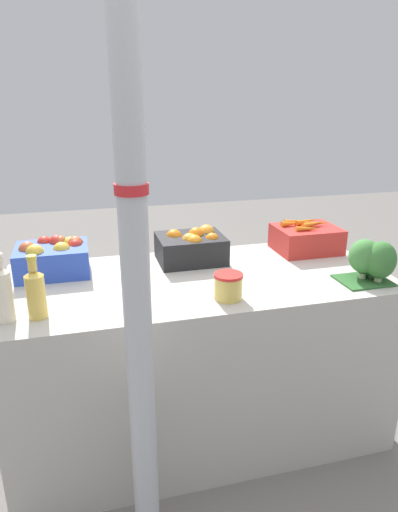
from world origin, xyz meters
name	(u,v)px	position (x,y,z in m)	size (l,w,h in m)	color
ground_plane	(199,427)	(0.00, 0.00, 0.00)	(10.00, 10.00, 0.00)	slate
market_table	(199,356)	(0.00, 0.00, 0.41)	(1.71, 0.78, 0.82)	#B7B2A8
support_pole	(133,212)	(-0.35, -0.59, 1.28)	(0.10, 0.10, 2.57)	#B7BABF
apple_crate	(53,257)	(-0.63, 0.22, 0.90)	(0.32, 0.26, 0.17)	#2847B7
orange_crate	(192,246)	(0.02, 0.22, 0.90)	(0.32, 0.26, 0.16)	black
carrot_crate	(306,238)	(0.64, 0.22, 0.89)	(0.32, 0.26, 0.16)	red
broccoli_pile	(370,259)	(0.72, -0.22, 0.92)	(0.23, 0.22, 0.19)	#2D602D
juice_bottle_cloudy	(3,293)	(-0.78, -0.23, 0.93)	(0.06, 0.06, 0.26)	beige
juice_bottle_golden	(36,292)	(-0.67, -0.23, 0.92)	(0.07, 0.07, 0.24)	gold
pickle_jar	(228,286)	(0.05, -0.25, 0.88)	(0.12, 0.12, 0.11)	#DBBC56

